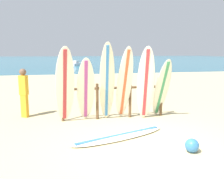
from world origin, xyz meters
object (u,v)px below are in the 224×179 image
(surfboard_leaning_far_left, at_px, (65,86))
(small_boat_offshore, at_px, (76,64))
(surfboard_leaning_right, at_px, (162,88))
(surfboard_leaning_left, at_px, (86,90))
(surfboard_leaning_center, at_px, (124,84))
(beachgoer_standing, at_px, (24,91))
(surfboard_leaning_center_right, at_px, (146,84))
(surfboard_rack, at_px, (114,96))
(beach_ball, at_px, (192,145))
(surfboard_leaning_center_left, at_px, (107,83))
(surfboard_lying_on_sand, at_px, (120,136))

(surfboard_leaning_far_left, relative_size, small_boat_offshore, 0.78)
(surfboard_leaning_far_left, distance_m, surfboard_leaning_right, 3.07)
(surfboard_leaning_right, bearing_deg, surfboard_leaning_far_left, -177.82)
(surfboard_leaning_left, distance_m, surfboard_leaning_center, 1.21)
(surfboard_leaning_center, distance_m, beachgoer_standing, 3.28)
(surfboard_leaning_far_left, relative_size, surfboard_leaning_center, 1.00)
(surfboard_leaning_left, height_order, surfboard_leaning_center, surfboard_leaning_center)
(surfboard_leaning_left, height_order, beachgoer_standing, surfboard_leaning_left)
(surfboard_leaning_far_left, height_order, surfboard_leaning_center_right, surfboard_leaning_center_right)
(surfboard_rack, height_order, small_boat_offshore, surfboard_rack)
(surfboard_leaning_left, xyz_separation_m, surfboard_leaning_center, (1.20, 0.01, 0.16))
(beach_ball, bearing_deg, surfboard_leaning_center_right, 93.58)
(surfboard_leaning_center_right, bearing_deg, surfboard_leaning_center_left, 177.30)
(surfboard_leaning_right, distance_m, small_boat_offshore, 30.14)
(surfboard_leaning_left, xyz_separation_m, beachgoer_standing, (-1.92, 0.97, -0.11))
(surfboard_leaning_center_left, bearing_deg, surfboard_leaning_right, 2.57)
(surfboard_leaning_center, relative_size, beachgoer_standing, 1.44)
(beach_ball, bearing_deg, surfboard_leaning_center, 106.56)
(surfboard_leaning_center, relative_size, beach_ball, 7.60)
(surfboard_leaning_left, distance_m, surfboard_leaning_center_right, 1.86)
(surfboard_lying_on_sand, bearing_deg, surfboard_leaning_right, 40.73)
(surfboard_leaning_right, height_order, surfboard_lying_on_sand, surfboard_leaning_right)
(surfboard_leaning_left, xyz_separation_m, surfboard_leaning_center_right, (1.85, -0.12, 0.16))
(surfboard_lying_on_sand, bearing_deg, surfboard_rack, 82.79)
(surfboard_leaning_center_right, height_order, surfboard_leaning_right, surfboard_leaning_center_right)
(surfboard_rack, relative_size, surfboard_leaning_center, 1.44)
(surfboard_lying_on_sand, xyz_separation_m, beach_ball, (1.31, -1.21, 0.12))
(surfboard_leaning_left, distance_m, small_boat_offshore, 30.16)
(surfboard_leaning_far_left, relative_size, surfboard_leaning_right, 1.19)
(surfboard_leaning_center_left, distance_m, small_boat_offshore, 30.21)
(surfboard_rack, height_order, surfboard_leaning_right, surfboard_leaning_right)
(beachgoer_standing, relative_size, beach_ball, 5.27)
(surfboard_leaning_left, relative_size, beachgoer_standing, 1.24)
(surfboard_leaning_left, bearing_deg, surfboard_leaning_center_left, -5.86)
(surfboard_leaning_center, bearing_deg, surfboard_leaning_center_right, -11.78)
(surfboard_leaning_center_left, height_order, surfboard_leaning_center_right, surfboard_leaning_center_left)
(surfboard_leaning_far_left, xyz_separation_m, beachgoer_standing, (-1.30, 1.07, -0.27))
(surfboard_leaning_center_left, distance_m, surfboard_leaning_center_right, 1.21)
(surfboard_leaning_center_left, bearing_deg, surfboard_leaning_center_right, -2.70)
(surfboard_leaning_far_left, xyz_separation_m, surfboard_leaning_center, (1.82, 0.11, 0.00))
(surfboard_rack, bearing_deg, surfboard_leaning_center_right, -23.11)
(surfboard_rack, xyz_separation_m, surfboard_leaning_far_left, (-1.54, -0.37, 0.43))
(surfboard_leaning_center_left, relative_size, surfboard_leaning_center, 1.05)
(surfboard_leaning_center, xyz_separation_m, surfboard_leaning_center_right, (0.64, -0.13, 0.00))
(surfboard_leaning_center_right, bearing_deg, surfboard_leaning_right, 13.00)
(surfboard_leaning_right, distance_m, beachgoer_standing, 4.47)
(surfboard_leaning_center_left, relative_size, surfboard_leaning_right, 1.25)
(surfboard_leaning_center, bearing_deg, small_boat_offshore, 89.73)
(surfboard_rack, xyz_separation_m, surfboard_leaning_left, (-0.92, -0.27, 0.27))
(surfboard_leaning_right, distance_m, surfboard_lying_on_sand, 2.49)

